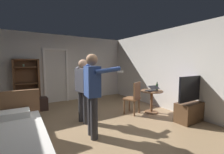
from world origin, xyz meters
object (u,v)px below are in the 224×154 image
(side_table, at_px, (152,98))
(suitcase_dark, at_px, (39,104))
(person_blue_shirt, at_px, (93,90))
(person_striped_shirt, at_px, (84,87))
(tv_flatscreen, at_px, (191,107))
(wooden_chair, at_px, (134,97))
(laptop, at_px, (152,89))
(bottle_on_table, at_px, (157,87))
(bookshelf, at_px, (27,81))

(side_table, xyz_separation_m, suitcase_dark, (-3.02, 2.09, -0.27))
(person_blue_shirt, relative_size, person_striped_shirt, 1.06)
(side_table, bearing_deg, suitcase_dark, 145.32)
(tv_flatscreen, height_order, side_table, tv_flatscreen)
(wooden_chair, bearing_deg, laptop, -22.48)
(tv_flatscreen, distance_m, side_table, 1.13)
(tv_flatscreen, xyz_separation_m, wooden_chair, (-0.95, 1.23, 0.17))
(side_table, xyz_separation_m, person_blue_shirt, (-2.22, -0.46, 0.53))
(bottle_on_table, height_order, suitcase_dark, bottle_on_table)
(bottle_on_table, distance_m, suitcase_dark, 3.88)
(bookshelf, xyz_separation_m, tv_flatscreen, (3.68, -3.80, -0.55))
(bookshelf, distance_m, wooden_chair, 3.76)
(bookshelf, bearing_deg, wooden_chair, -43.23)
(person_blue_shirt, bearing_deg, wooden_chair, 21.04)
(person_blue_shirt, bearing_deg, bottle_on_table, 9.09)
(bookshelf, height_order, tv_flatscreen, bookshelf)
(tv_flatscreen, xyz_separation_m, person_striped_shirt, (-2.48, 1.43, 0.58))
(tv_flatscreen, bearing_deg, wooden_chair, 127.52)
(bookshelf, distance_m, laptop, 4.29)
(laptop, bearing_deg, suitcase_dark, 144.46)
(person_striped_shirt, bearing_deg, side_table, -10.17)
(tv_flatscreen, relative_size, wooden_chair, 1.24)
(bookshelf, xyz_separation_m, laptop, (3.26, -2.79, -0.17))
(side_table, relative_size, person_striped_shirt, 0.42)
(person_blue_shirt, distance_m, person_striped_shirt, 0.85)
(laptop, bearing_deg, person_striped_shirt, 168.52)
(side_table, relative_size, person_blue_shirt, 0.40)
(bookshelf, relative_size, suitcase_dark, 3.16)
(bookshelf, bearing_deg, suitcase_dark, -66.91)
(side_table, height_order, person_striped_shirt, person_striped_shirt)
(bottle_on_table, bearing_deg, tv_flatscreen, -76.25)
(bookshelf, relative_size, person_striped_shirt, 1.03)
(tv_flatscreen, distance_m, laptop, 1.16)
(bookshelf, distance_m, person_striped_shirt, 2.65)
(bottle_on_table, bearing_deg, person_blue_shirt, -170.91)
(person_blue_shirt, height_order, person_striped_shirt, person_blue_shirt)
(tv_flatscreen, xyz_separation_m, person_blue_shirt, (-2.60, 0.60, 0.64))
(wooden_chair, relative_size, suitcase_dark, 1.84)
(bottle_on_table, bearing_deg, person_striped_shirt, 168.48)
(tv_flatscreen, height_order, bottle_on_table, tv_flatscreen)
(laptop, bearing_deg, tv_flatscreen, -67.79)
(tv_flatscreen, bearing_deg, person_blue_shirt, 167.04)
(bookshelf, relative_size, wooden_chair, 1.72)
(tv_flatscreen, height_order, suitcase_dark, tv_flatscreen)
(person_blue_shirt, bearing_deg, person_striped_shirt, 81.87)
(laptop, distance_m, person_blue_shirt, 2.24)
(side_table, relative_size, laptop, 1.95)
(bookshelf, bearing_deg, tv_flatscreen, -45.95)
(wooden_chair, height_order, person_blue_shirt, person_blue_shirt)
(side_table, distance_m, person_striped_shirt, 2.19)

